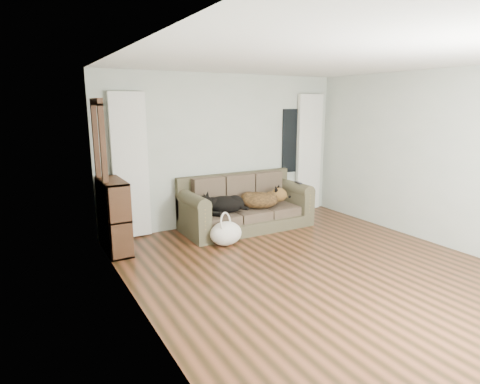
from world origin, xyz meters
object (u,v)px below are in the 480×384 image
sofa (247,202)px  dog_black_lab (223,205)px  bookshelf (114,218)px  tote_bag (226,235)px  dog_shepherd (261,200)px

sofa → dog_black_lab: 0.48m
sofa → bookshelf: bookshelf is taller
tote_bag → bookshelf: size_ratio=0.48×
dog_black_lab → dog_shepherd: dog_shepherd is taller
sofa → tote_bag: size_ratio=4.40×
sofa → dog_black_lab: sofa is taller
dog_shepherd → tote_bag: bearing=61.6°
sofa → dog_shepherd: (0.24, -0.09, 0.04)m
dog_black_lab → dog_shepherd: 0.72m
dog_shepherd → sofa: bearing=13.5°
dog_black_lab → tote_bag: (-0.23, -0.55, -0.32)m
dog_black_lab → tote_bag: dog_black_lab is taller
dog_shepherd → bookshelf: size_ratio=0.66×
dog_black_lab → bookshelf: bookshelf is taller
sofa → bookshelf: 2.22m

